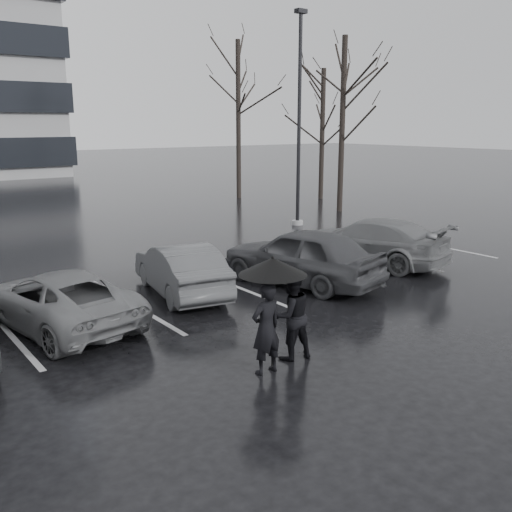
{
  "coord_description": "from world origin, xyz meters",
  "views": [
    {
      "loc": [
        -7.48,
        -9.41,
        4.13
      ],
      "look_at": [
        0.28,
        1.0,
        1.1
      ],
      "focal_mm": 40.0,
      "sensor_mm": 36.0,
      "label": 1
    }
  ],
  "objects": [
    {
      "name": "tree_ne",
      "position": [
        14.5,
        14.0,
        3.5
      ],
      "size": [
        0.26,
        0.26,
        7.0
      ],
      "primitive_type": "cylinder",
      "color": "black",
      "rests_on": "ground"
    },
    {
      "name": "umbrella",
      "position": [
        -1.72,
        -2.16,
        1.79
      ],
      "size": [
        1.16,
        1.16,
        1.97
      ],
      "color": "black",
      "rests_on": "ground"
    },
    {
      "name": "car_west_b",
      "position": [
        -4.04,
        2.05,
        0.6
      ],
      "size": [
        2.64,
        4.54,
        1.19
      ],
      "primitive_type": "imported",
      "rotation": [
        0.0,
        0.0,
        3.3
      ],
      "color": "#4A4A4D",
      "rests_on": "ground"
    },
    {
      "name": "lamp_post",
      "position": [
        7.91,
        8.35,
        3.85
      ],
      "size": [
        0.46,
        0.46,
        8.41
      ],
      "rotation": [
        0.0,
        0.0,
        -0.41
      ],
      "color": "gray",
      "rests_on": "ground"
    },
    {
      "name": "ground",
      "position": [
        0.0,
        0.0,
        0.0
      ],
      "size": [
        160.0,
        160.0,
        0.0
      ],
      "primitive_type": "plane",
      "color": "black",
      "rests_on": "ground"
    },
    {
      "name": "tree_east",
      "position": [
        12.0,
        10.0,
        4.0
      ],
      "size": [
        0.26,
        0.26,
        8.0
      ],
      "primitive_type": "cylinder",
      "color": "black",
      "rests_on": "ground"
    },
    {
      "name": "tree_north",
      "position": [
        11.0,
        17.0,
        4.25
      ],
      "size": [
        0.26,
        0.26,
        8.5
      ],
      "primitive_type": "cylinder",
      "color": "black",
      "rests_on": "ground"
    },
    {
      "name": "pedestrian_left",
      "position": [
        -1.98,
        -2.31,
        0.79
      ],
      "size": [
        0.59,
        0.4,
        1.59
      ],
      "primitive_type": "imported",
      "rotation": [
        0.0,
        0.0,
        3.18
      ],
      "color": "black",
      "rests_on": "ground"
    },
    {
      "name": "car_main",
      "position": [
        2.14,
        1.51,
        0.75
      ],
      "size": [
        2.77,
        4.73,
        1.51
      ],
      "primitive_type": "imported",
      "rotation": [
        0.0,
        0.0,
        3.38
      ],
      "color": "black",
      "rests_on": "ground"
    },
    {
      "name": "car_east",
      "position": [
        5.22,
        1.94,
        0.69
      ],
      "size": [
        3.07,
        5.06,
        1.37
      ],
      "primitive_type": "imported",
      "rotation": [
        0.0,
        0.0,
        3.4
      ],
      "color": "#4A4A4D",
      "rests_on": "ground"
    },
    {
      "name": "pedestrian_right",
      "position": [
        -1.24,
        -2.08,
        0.81
      ],
      "size": [
        0.87,
        0.73,
        1.61
      ],
      "primitive_type": "imported",
      "rotation": [
        0.0,
        0.0,
        2.98
      ],
      "color": "black",
      "rests_on": "ground"
    },
    {
      "name": "stall_stripes",
      "position": [
        -0.8,
        2.5,
        0.0
      ],
      "size": [
        19.72,
        5.0,
        0.0
      ],
      "color": "#B1B2B4",
      "rests_on": "ground"
    },
    {
      "name": "car_west_a",
      "position": [
        -0.86,
        2.58,
        0.63
      ],
      "size": [
        2.04,
        4.03,
        1.27
      ],
      "primitive_type": "imported",
      "rotation": [
        0.0,
        0.0,
        2.95
      ],
      "color": "#2D2D2F",
      "rests_on": "ground"
    }
  ]
}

